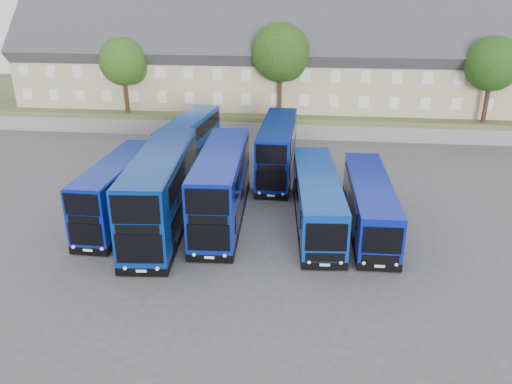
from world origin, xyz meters
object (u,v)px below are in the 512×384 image
Objects in this scene: coach_east_a at (317,200)px; dd_front_mid at (162,192)px; dd_front_left at (119,192)px; tree_west at (125,63)px; tree_mid at (282,55)px; tree_east at (494,66)px.

dd_front_mid is at bearing -174.98° from coach_east_a.
dd_front_left is at bearing 179.25° from coach_east_a.
dd_front_left is at bearing -71.89° from tree_west.
tree_mid is (16.00, 0.50, 1.02)m from tree_west.
tree_west is at bearing -178.21° from tree_mid.
coach_east_a is at bearing -128.12° from tree_east.
dd_front_left is 1.09× the size of tree_mid.
dd_front_mid reaches higher than dd_front_left.
coach_east_a is (9.60, 1.66, -0.77)m from dd_front_mid.
tree_west is at bearing 128.89° from coach_east_a.
tree_west reaches higher than coach_east_a.
tree_west is (-10.17, 22.35, 4.67)m from dd_front_mid.
tree_mid reaches higher than dd_front_mid.
coach_east_a is at bearing 4.70° from dd_front_mid.
dd_front_left is 1.31× the size of tree_west.
coach_east_a is 1.59× the size of tree_west.
tree_east reaches higher than dd_front_left.
dd_front_mid is 34.52m from tree_east.
tree_west is 36.00m from tree_east.
coach_east_a is at bearing 5.01° from dd_front_left.
dd_front_mid is at bearing -12.76° from dd_front_left.
dd_front_mid is 24.25m from tree_mid.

